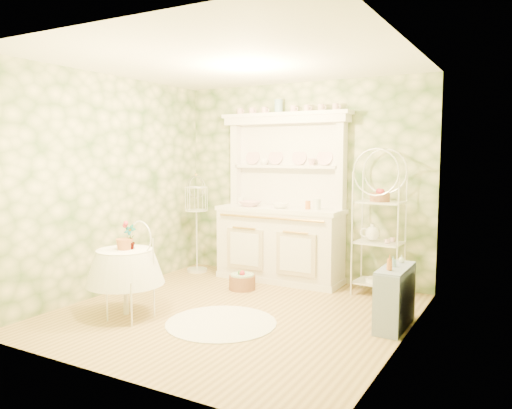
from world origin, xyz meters
The scene contains 22 objects.
floor centered at (0.00, 0.00, 0.00)m, with size 3.60×3.60×0.00m, color tan.
ceiling centered at (0.00, 0.00, 2.70)m, with size 3.60×3.60×0.00m, color white.
wall_left centered at (-1.80, 0.00, 1.35)m, with size 3.60×3.60×0.00m, color beige.
wall_right centered at (1.80, 0.00, 1.35)m, with size 3.60×3.60×0.00m, color beige.
wall_back centered at (0.00, 1.80, 1.35)m, with size 3.60×3.60×0.00m, color beige.
wall_front centered at (0.00, -1.80, 1.35)m, with size 3.60×3.60×0.00m, color beige.
kitchen_dresser centered at (-0.20, 1.52, 1.15)m, with size 1.87×0.61×2.29m, color white.
bakers_rack centered at (1.17, 1.49, 0.96)m, with size 0.60×0.43×1.93m, color white.
side_shelf centered at (1.64, 0.42, 0.30)m, with size 0.26×0.71×0.61m, color #8999C0.
round_table centered at (-0.99, -0.61, 0.35)m, with size 0.64×0.64×0.70m, color white.
cafe_chair centered at (-0.83, -0.70, 0.47)m, with size 0.43×0.43×0.94m, color white.
birdcage_stand centered at (-1.50, 1.39, 0.68)m, with size 0.32×0.32×1.35m, color white.
floor_basket centered at (-0.41, 0.87, 0.13)m, with size 0.39×0.39×0.25m, color #906040.
lace_rug centered at (0.07, -0.35, 0.00)m, with size 1.15×1.15×0.01m, color white.
bowl_floral centered at (-0.62, 1.44, 1.02)m, with size 0.29×0.29×0.07m, color white.
bowl_white centered at (-0.14, 1.43, 1.02)m, with size 0.21×0.21×0.07m, color white.
cup_left centered at (-0.53, 1.67, 1.61)m, with size 0.11×0.11×0.09m, color white.
cup_right centered at (0.19, 1.68, 1.61)m, with size 0.10×0.10×0.10m, color white.
potted_geranium centered at (-0.94, -0.57, 0.85)m, with size 0.14×0.10×0.27m, color #3F7238.
bottle_amber centered at (1.62, 0.24, 0.68)m, with size 0.06×0.06×0.15m, color #C67031.
bottle_blue centered at (1.62, 0.42, 0.65)m, with size 0.05×0.05×0.10m, color #7DA5B8.
bottle_glass centered at (1.65, 0.63, 0.65)m, with size 0.06×0.06×0.08m, color silver.
Camera 1 is at (2.81, -4.51, 1.74)m, focal length 35.00 mm.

